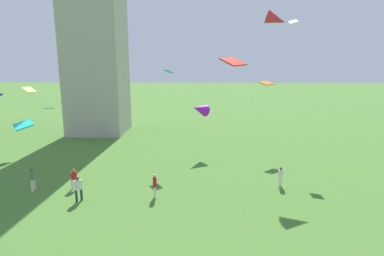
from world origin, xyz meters
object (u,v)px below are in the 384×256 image
(kite_flying_0, at_px, (29,90))
(kite_flying_4, at_px, (23,125))
(kite_flying_10, at_px, (293,22))
(kite_flying_7, at_px, (234,62))
(kite_flying_8, at_px, (49,108))
(kite_flying_1, at_px, (276,19))
(kite_flying_9, at_px, (169,72))
(kite_flying_2, at_px, (200,109))
(person_5, at_px, (74,178))
(person_3, at_px, (32,177))
(person_4, at_px, (155,184))
(person_0, at_px, (78,187))
(kite_flying_3, at_px, (267,83))
(person_1, at_px, (281,176))

(kite_flying_0, distance_m, kite_flying_4, 16.48)
(kite_flying_10, bearing_deg, kite_flying_7, -25.93)
(kite_flying_4, distance_m, kite_flying_8, 7.54)
(kite_flying_1, relative_size, kite_flying_9, 1.74)
(kite_flying_1, distance_m, kite_flying_2, 10.72)
(person_5, height_order, kite_flying_4, kite_flying_4)
(person_3, height_order, person_5, person_3)
(person_5, xyz_separation_m, kite_flying_8, (-3.01, 3.38, 4.62))
(kite_flying_8, bearing_deg, person_5, -159.31)
(kite_flying_1, distance_m, kite_flying_8, 20.16)
(person_3, xyz_separation_m, kite_flying_9, (9.22, 8.26, 7.23))
(kite_flying_2, xyz_separation_m, kite_flying_8, (-12.17, -6.05, 0.97))
(kite_flying_0, height_order, kite_flying_10, kite_flying_10)
(kite_flying_1, relative_size, kite_flying_2, 0.95)
(person_4, bearing_deg, person_0, 90.47)
(person_0, relative_size, kite_flying_10, 1.51)
(kite_flying_0, relative_size, kite_flying_7, 0.77)
(kite_flying_4, bearing_deg, kite_flying_8, -21.67)
(kite_flying_9, bearing_deg, kite_flying_2, 87.62)
(kite_flying_8, height_order, kite_flying_9, kite_flying_9)
(person_4, bearing_deg, kite_flying_8, 54.66)
(person_3, bearing_deg, kite_flying_4, 20.87)
(kite_flying_3, bearing_deg, kite_flying_1, -136.68)
(kite_flying_0, bearing_deg, kite_flying_8, 47.38)
(person_4, relative_size, kite_flying_8, 1.48)
(kite_flying_3, bearing_deg, kite_flying_7, -152.91)
(person_4, distance_m, kite_flying_10, 20.61)
(person_0, relative_size, kite_flying_8, 1.51)
(kite_flying_0, bearing_deg, person_5, 49.25)
(kite_flying_7, xyz_separation_m, kite_flying_10, (6.76, 12.68, 3.54))
(kite_flying_3, xyz_separation_m, kite_flying_4, (-16.98, -14.48, -1.34))
(person_1, relative_size, kite_flying_3, 0.93)
(person_1, xyz_separation_m, kite_flying_4, (-16.49, -4.77, 4.78))
(person_0, height_order, kite_flying_0, kite_flying_0)
(kite_flying_2, xyz_separation_m, kite_flying_4, (-10.34, -13.36, 1.13))
(person_5, xyz_separation_m, kite_flying_9, (6.33, 7.86, 7.36))
(kite_flying_1, bearing_deg, kite_flying_10, -19.41)
(kite_flying_2, distance_m, kite_flying_9, 4.93)
(kite_flying_7, bearing_deg, person_4, 120.13)
(kite_flying_0, relative_size, kite_flying_3, 0.85)
(kite_flying_7, bearing_deg, kite_flying_0, 95.28)
(person_1, bearing_deg, kite_flying_10, -163.87)
(kite_flying_2, height_order, kite_flying_9, kite_flying_9)
(kite_flying_3, height_order, kite_flying_9, kite_flying_9)
(kite_flying_0, bearing_deg, person_3, 37.59)
(kite_flying_4, bearing_deg, kite_flying_9, -68.20)
(kite_flying_2, bearing_deg, kite_flying_0, -135.30)
(person_3, bearing_deg, person_0, 61.93)
(person_0, relative_size, kite_flying_1, 0.83)
(person_0, distance_m, kite_flying_2, 14.50)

